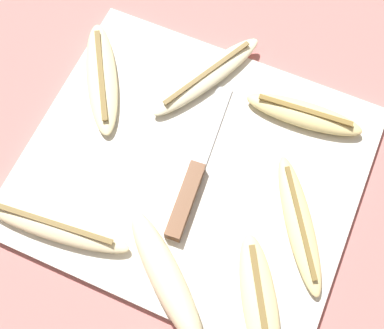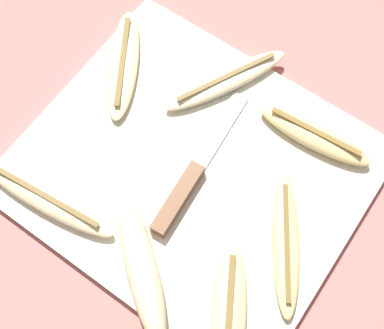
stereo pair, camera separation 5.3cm
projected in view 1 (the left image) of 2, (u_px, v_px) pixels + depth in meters
name	position (u px, v px, depth m)	size (l,w,h in m)	color
ground_plane	(192.00, 171.00, 0.71)	(4.00, 4.00, 0.00)	#B76B66
cutting_board	(192.00, 169.00, 0.70)	(0.43, 0.37, 0.01)	silver
knife	(191.00, 186.00, 0.68)	(0.04, 0.23, 0.02)	brown
banana_cream_curved	(54.00, 225.00, 0.66)	(0.20, 0.06, 0.02)	beige
banana_mellow_near	(259.00, 302.00, 0.62)	(0.12, 0.16, 0.02)	beige
banana_spotted_left	(299.00, 223.00, 0.66)	(0.13, 0.17, 0.02)	#DBC684
banana_pale_long	(166.00, 277.00, 0.62)	(0.16, 0.14, 0.04)	beige
banana_golden_short	(304.00, 114.00, 0.72)	(0.16, 0.05, 0.02)	#EDD689
banana_bright_far	(207.00, 76.00, 0.74)	(0.12, 0.19, 0.02)	beige
banana_soft_right	(102.00, 78.00, 0.74)	(0.13, 0.18, 0.02)	beige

